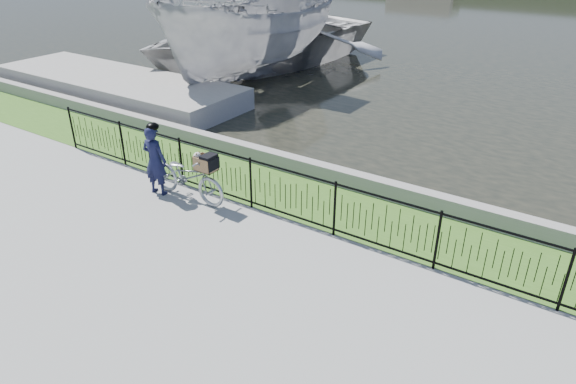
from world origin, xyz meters
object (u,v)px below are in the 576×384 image
Objects in this scene: bicycle_rig at (188,176)px; cyclist at (155,159)px; dock at (116,86)px; boat_far at (258,38)px; boat_near at (254,32)px.

bicycle_rig is 0.84m from cyclist.
boat_far reaches higher than dock.
dock is 5.32m from boat_near.
boat_near is at bearing 51.75° from dock.
bicycle_rig is 0.22× the size of boat_near.
dock is at bearing 146.54° from cyclist.
dock is 8.76m from bicycle_rig.
boat_near is 0.73× the size of boat_far.
bicycle_rig is at bearing -60.28° from boat_far.
boat_far is at bearing 116.18° from cyclist.
boat_far is at bearing 124.28° from boat_near.
cyclist is 12.33m from boat_far.
bicycle_rig is at bearing 14.74° from cyclist.
boat_far is at bearing 77.80° from dock.
boat_near is at bearing 118.24° from bicycle_rig.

